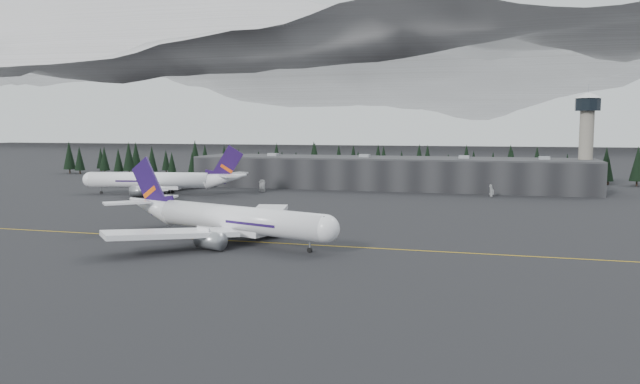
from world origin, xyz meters
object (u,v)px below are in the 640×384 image
(jet_parked, at_px, (163,181))
(gse_vehicle_b, at_px, (492,195))
(terminal, at_px, (388,173))
(control_tower, at_px, (587,131))
(gse_vehicle_a, at_px, (262,190))
(jet_main, at_px, (223,218))

(jet_parked, distance_m, gse_vehicle_b, 120.06)
(terminal, height_order, control_tower, control_tower)
(control_tower, bearing_deg, terminal, -177.71)
(control_tower, height_order, jet_parked, control_tower)
(jet_parked, xyz_separation_m, gse_vehicle_a, (32.52, 17.44, -4.52))
(control_tower, bearing_deg, gse_vehicle_a, -165.05)
(control_tower, xyz_separation_m, jet_parked, (-151.63, -49.25, -18.22))
(jet_main, bearing_deg, control_tower, 73.57)
(control_tower, distance_m, gse_vehicle_a, 125.37)
(jet_main, height_order, gse_vehicle_b, jet_main)
(gse_vehicle_a, relative_size, gse_vehicle_b, 1.06)
(terminal, relative_size, gse_vehicle_b, 35.13)
(gse_vehicle_a, distance_m, gse_vehicle_b, 85.30)
(jet_main, relative_size, jet_parked, 0.96)
(terminal, distance_m, jet_main, 128.57)
(control_tower, distance_m, jet_main, 160.19)
(terminal, xyz_separation_m, jet_parked, (-76.63, -46.25, -1.11))
(gse_vehicle_a, height_order, gse_vehicle_b, gse_vehicle_b)
(jet_parked, bearing_deg, jet_main, 115.79)
(jet_main, relative_size, gse_vehicle_a, 12.25)
(terminal, xyz_separation_m, control_tower, (75.00, 3.00, 17.11))
(jet_main, distance_m, jet_parked, 101.44)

